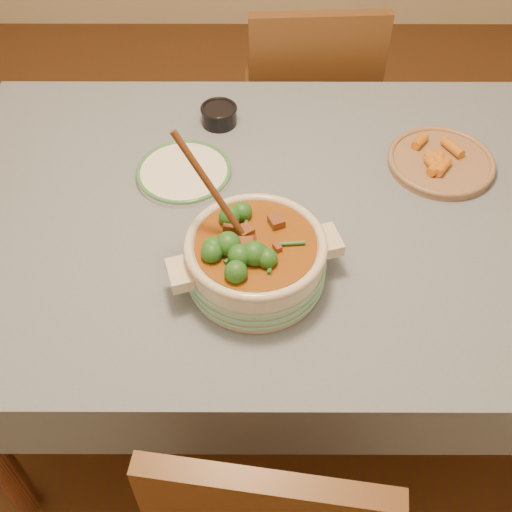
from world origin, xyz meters
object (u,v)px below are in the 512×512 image
Objects in this scene: dining_table at (287,235)px; white_plate at (184,172)px; fried_plate at (441,160)px; stew_casserole at (255,257)px; chair_far at (309,105)px; condiment_bowl at (219,114)px.

dining_table is 0.31m from white_plate.
dining_table is at bearing -158.02° from fried_plate.
chair_far is (0.18, 0.98, -0.31)m from stew_casserole.
stew_casserole is 1.09× the size of fried_plate.
chair_far is at bearing 60.25° from white_plate.
dining_table is at bearing -24.80° from white_plate.
chair_far is (0.29, 0.42, -0.27)m from condiment_bowl.
chair_far is (0.10, 0.76, -0.15)m from dining_table.
dining_table is 6.64× the size of white_plate.
stew_casserole is at bearing -61.77° from white_plate.
stew_casserole is 3.18× the size of condiment_bowl.
fried_plate is (0.66, 0.04, 0.01)m from white_plate.
dining_table is 1.84× the size of chair_far.
chair_far reaches higher than condiment_bowl.
stew_casserole is 0.42× the size of chair_far.
fried_plate is at bearing 113.04° from chair_far.
fried_plate is 0.38× the size of chair_far.
condiment_bowl is 0.58m from chair_far.
condiment_bowl is at bearing 162.71° from fried_plate.
white_plate is 0.66m from fried_plate.
stew_casserole is at bearing -141.50° from fried_plate.
condiment_bowl is 0.13× the size of chair_far.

